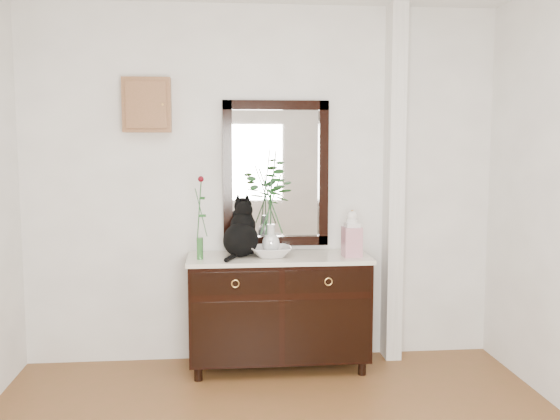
{
  "coord_description": "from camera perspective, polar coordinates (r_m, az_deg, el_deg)",
  "views": [
    {
      "loc": [
        -0.32,
        -2.75,
        1.69
      ],
      "look_at": [
        0.1,
        1.63,
        1.2
      ],
      "focal_mm": 40.0,
      "sensor_mm": 36.0,
      "label": 1
    }
  ],
  "objects": [
    {
      "name": "vase_branches",
      "position": [
        4.49,
        -0.85,
        0.76
      ],
      "size": [
        0.47,
        0.47,
        0.76
      ],
      "primitive_type": null,
      "rotation": [
        0.0,
        0.0,
        0.35
      ],
      "color": "silver",
      "rests_on": "lotus_bowl"
    },
    {
      "name": "key_cabinet",
      "position": [
        4.73,
        -12.07,
        9.37
      ],
      "size": [
        0.35,
        0.1,
        0.4
      ],
      "primitive_type": "cube",
      "color": "brown",
      "rests_on": "wall_back"
    },
    {
      "name": "bud_vase_rose",
      "position": [
        4.44,
        -7.38,
        -0.65
      ],
      "size": [
        0.08,
        0.08,
        0.6
      ],
      "primitive_type": null,
      "rotation": [
        0.0,
        0.0,
        -0.16
      ],
      "color": "#2E662D",
      "rests_on": "sideboard"
    },
    {
      "name": "sideboard",
      "position": [
        4.66,
        -0.12,
        -8.77
      ],
      "size": [
        1.33,
        0.52,
        0.82
      ],
      "color": "black",
      "rests_on": "ground"
    },
    {
      "name": "wall_back",
      "position": [
        4.75,
        -1.6,
        2.25
      ],
      "size": [
        3.6,
        0.04,
        2.7
      ],
      "primitive_type": "cube",
      "color": "white",
      "rests_on": "ground"
    },
    {
      "name": "lotus_bowl",
      "position": [
        4.54,
        -0.84,
        -3.83
      ],
      "size": [
        0.33,
        0.33,
        0.07
      ],
      "primitive_type": "imported",
      "rotation": [
        0.0,
        0.0,
        0.08
      ],
      "color": "silver",
      "rests_on": "sideboard"
    },
    {
      "name": "ginger_jar",
      "position": [
        4.55,
        6.6,
        -2.11
      ],
      "size": [
        0.14,
        0.14,
        0.35
      ],
      "primitive_type": null,
      "rotation": [
        0.0,
        0.0,
        0.07
      ],
      "color": "white",
      "rests_on": "sideboard"
    },
    {
      "name": "pilaster",
      "position": [
        4.84,
        10.36,
        2.23
      ],
      "size": [
        0.12,
        0.2,
        2.7
      ],
      "primitive_type": "cube",
      "color": "white",
      "rests_on": "ground"
    },
    {
      "name": "cat",
      "position": [
        4.55,
        -3.61,
        -1.7
      ],
      "size": [
        0.39,
        0.43,
        0.41
      ],
      "primitive_type": null,
      "rotation": [
        0.0,
        0.0,
        -0.35
      ],
      "color": "black",
      "rests_on": "sideboard"
    },
    {
      "name": "wall_mirror",
      "position": [
        4.74,
        -0.39,
        3.33
      ],
      "size": [
        0.8,
        0.06,
        1.1
      ],
      "color": "black",
      "rests_on": "wall_back"
    }
  ]
}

